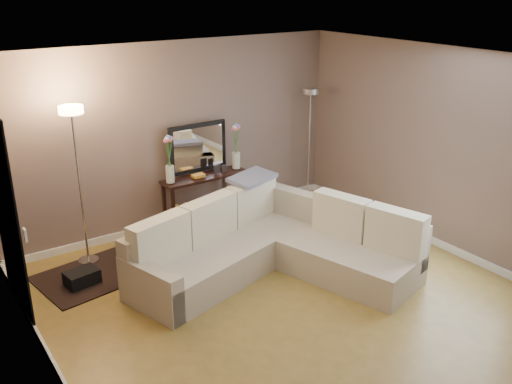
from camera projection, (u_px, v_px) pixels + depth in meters
floor at (297, 308)px, 6.20m from camera, size 5.00×5.50×0.01m
ceiling at (304, 66)px, 5.27m from camera, size 5.00×5.50×0.01m
wall_back at (177, 137)px, 7.87m from camera, size 5.00×0.02×2.60m
wall_left at (46, 263)px, 4.42m from camera, size 0.02×5.50×2.60m
wall_right at (460, 156)px, 7.04m from camera, size 0.02×5.50×2.60m
baseboard_back at (182, 220)px, 8.30m from camera, size 5.00×0.03×0.10m
baseboard_right at (447, 247)px, 7.48m from camera, size 0.03×5.50×0.10m
doorway at (6, 214)px, 5.83m from camera, size 0.02×1.20×2.20m
switch_plate at (25, 235)px, 5.13m from camera, size 0.02×0.08×0.12m
sectional_sofa at (268, 246)px, 6.88m from camera, size 3.13×2.59×0.90m
throw_blanket at (252, 178)px, 7.36m from camera, size 0.73×0.56×0.09m
console_table at (201, 199)px, 8.03m from camera, size 1.26×0.36×0.77m
leaning_mirror at (198, 148)px, 7.94m from camera, size 0.88×0.06×0.69m
table_decor at (206, 173)px, 7.91m from camera, size 0.53×0.12×0.12m
flower_vase_left at (169, 162)px, 7.56m from camera, size 0.14×0.12×0.66m
flower_vase_right at (236, 149)px, 8.13m from camera, size 0.14×0.12×0.66m
floor_lamp_lit at (76, 155)px, 6.70m from camera, size 0.32×0.32×1.99m
floor_lamp_unlit at (310, 123)px, 8.68m from camera, size 0.32×0.32×1.81m
charcoal_rug at (95, 275)px, 6.87m from camera, size 1.44×1.17×0.02m
black_bag at (82, 280)px, 6.64m from camera, size 0.40×0.31×0.24m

